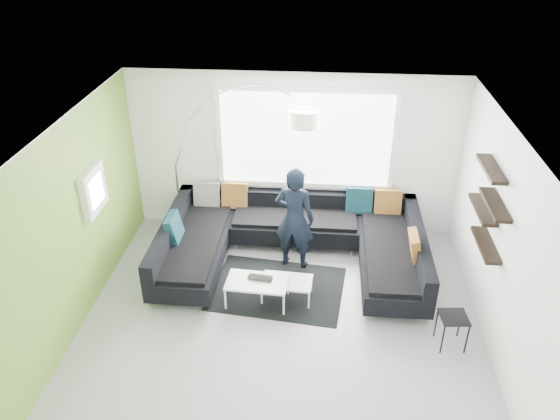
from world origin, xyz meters
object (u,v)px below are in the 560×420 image
object	(u,v)px
sectional_sofa	(292,246)
laptop	(259,280)
arc_lamp	(175,165)
coffee_table	(272,290)
side_table	(451,331)
person	(295,219)

from	to	relation	value
sectional_sofa	laptop	distance (m)	1.00
sectional_sofa	arc_lamp	distance (m)	2.35
sectional_sofa	coffee_table	bearing A→B (deg)	-104.81
arc_lamp	side_table	world-z (taller)	arc_lamp
sectional_sofa	person	distance (m)	0.47
person	side_table	bearing A→B (deg)	155.08
coffee_table	laptop	distance (m)	0.27
arc_lamp	coffee_table	bearing A→B (deg)	-52.35
arc_lamp	sectional_sofa	bearing A→B (deg)	-31.18
sectional_sofa	laptop	xyz separation A→B (m)	(-0.41, -0.91, 0.00)
coffee_table	arc_lamp	size ratio (longest dim) A/B	0.43
person	laptop	bearing A→B (deg)	78.12
side_table	arc_lamp	bearing A→B (deg)	149.98
side_table	laptop	size ratio (longest dim) A/B	1.25
coffee_table	laptop	world-z (taller)	laptop
sectional_sofa	coffee_table	distance (m)	0.91
laptop	sectional_sofa	bearing A→B (deg)	72.76
arc_lamp	laptop	world-z (taller)	arc_lamp
person	laptop	size ratio (longest dim) A/B	4.45
coffee_table	person	distance (m)	1.17
sectional_sofa	laptop	size ratio (longest dim) A/B	10.58
coffee_table	person	world-z (taller)	person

